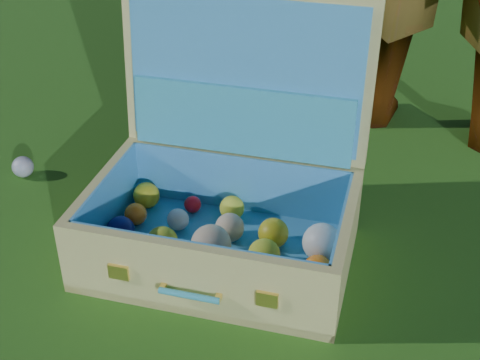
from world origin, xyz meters
TOP-DOWN VIEW (x-y plane):
  - ground at (0.00, 0.00)m, footprint 60.00×60.00m
  - stray_ball at (-0.61, -0.14)m, footprint 0.06×0.06m
  - suitcase at (0.06, -0.04)m, footprint 0.76×0.68m

SIDE VIEW (x-z plane):
  - ground at x=0.00m, z-range 0.00..0.00m
  - stray_ball at x=-0.61m, z-range 0.00..0.06m
  - suitcase at x=0.06m, z-range -0.13..0.47m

